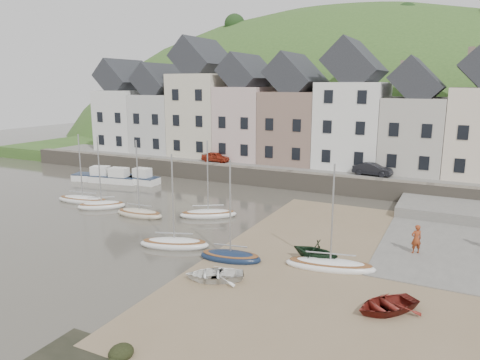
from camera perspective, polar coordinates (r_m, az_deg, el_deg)
The scene contains 24 objects.
ground at distance 30.45m, azimuth -5.09°, elevation -7.67°, with size 160.00×160.00×0.00m, color #464237.
quay_land at distance 59.11m, azimuth 11.34°, elevation 2.62°, with size 90.00×30.00×1.50m, color #355723.
quay_street at distance 48.12m, azimuth 7.73°, elevation 1.57°, with size 70.00×7.00×0.10m, color slate.
seawall at distance 45.01m, azimuth 6.26°, elevation 0.03°, with size 70.00×1.20×1.80m, color slate.
beach at distance 26.74m, azimuth 15.84°, elevation -10.93°, with size 18.00×26.00×0.06m, color #816B4E.
slipway at distance 33.92m, azimuth 25.14°, elevation -6.62°, with size 8.00×18.00×0.12m, color slate.
hillside at distance 91.21m, azimuth 12.50°, elevation -6.21°, with size 134.40×84.00×84.00m.
townhouse_terrace at distance 50.24m, azimuth 11.15°, elevation 8.54°, with size 61.05×8.00×13.93m.
sailboat_0 at distance 41.99m, azimuth -19.46°, elevation -2.39°, with size 5.31×2.20×6.32m.
sailboat_1 at distance 39.60m, azimuth -17.30°, elevation -3.09°, with size 4.03×3.59×6.32m.
sailboat_2 at distance 36.38m, azimuth -12.75°, elevation -4.17°, with size 4.24×1.75×6.32m.
sailboat_3 at distance 35.45m, azimuth -4.08°, elevation -4.33°, with size 4.61×3.67×6.32m.
sailboat_4 at distance 29.31m, azimuth -8.40°, elevation -8.02°, with size 4.78×2.97×6.32m.
sailboat_5 at distance 26.92m, azimuth -1.23°, elevation -9.74°, with size 3.98×2.16×6.32m.
sailboat_6 at distance 26.22m, azimuth 11.47°, elevation -10.62°, with size 5.30×2.54×6.32m.
motorboat_0 at distance 49.23m, azimuth -15.68°, elevation 0.31°, with size 5.68×2.62×1.70m.
motorboat_1 at distance 50.76m, azimuth -17.75°, elevation 0.53°, with size 5.48×3.19×1.70m.
motorboat_2 at distance 48.31m, azimuth -12.88°, elevation 0.24°, with size 4.94×1.85×1.70m.
rowboat_white at distance 24.30m, azimuth -3.29°, elevation -11.97°, with size 2.22×3.10×0.64m, color white.
rowboat_green at distance 26.63m, azimuth 9.63°, elevation -8.94°, with size 2.41×2.79×1.47m, color black.
rowboat_red at distance 22.28m, azimuth 18.23°, elevation -14.93°, with size 2.25×3.15×0.65m, color maroon.
person_red at distance 29.56m, azimuth 21.64°, elevation -7.03°, with size 0.66×0.43×1.81m, color #92391A.
car_left at distance 51.12m, azimuth -3.15°, elevation 2.98°, with size 1.33×3.29×1.12m, color maroon.
car_right at distance 45.19m, azimuth 16.61°, elevation 1.34°, with size 1.30×3.74×1.23m, color black.
Camera 1 is at (15.13, -24.34, 10.31)m, focal length 33.32 mm.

